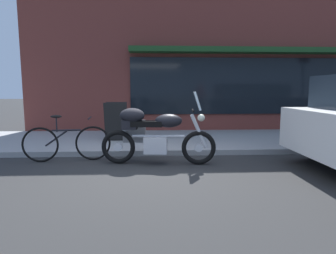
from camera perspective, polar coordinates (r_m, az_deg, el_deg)
ground_plane at (r=5.20m, az=-4.04°, el=-8.60°), size 80.00×80.00×0.00m
touring_motorcycle at (r=5.51m, az=-3.27°, el=-1.17°), size 2.22×0.80×1.41m
parked_bicycle at (r=6.08m, az=-19.66°, el=-2.95°), size 1.72×0.48×0.94m
sandwich_board_sign at (r=7.46m, az=-10.43°, el=1.10°), size 0.55×0.42×0.99m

